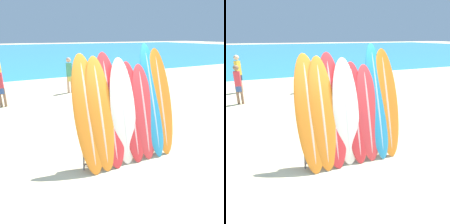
% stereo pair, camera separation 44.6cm
% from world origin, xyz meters
% --- Properties ---
extents(ground_plane, '(160.00, 160.00, 0.00)m').
position_xyz_m(ground_plane, '(0.00, 0.00, 0.00)').
color(ground_plane, beige).
extents(ocean_water, '(120.00, 60.00, 0.01)m').
position_xyz_m(ocean_water, '(0.00, 40.21, 0.00)').
color(ocean_water, teal).
rests_on(ocean_water, ground_plane).
extents(surfboard_rack, '(2.14, 0.04, 0.83)m').
position_xyz_m(surfboard_rack, '(0.33, 0.74, 0.45)').
color(surfboard_rack, slate).
rests_on(surfboard_rack, ground_plane).
extents(surfboard_slot_0, '(0.57, 0.80, 2.31)m').
position_xyz_m(surfboard_slot_0, '(-0.55, 0.82, 1.15)').
color(surfboard_slot_0, orange).
rests_on(surfboard_slot_0, ground_plane).
extents(surfboard_slot_1, '(0.55, 0.77, 2.26)m').
position_xyz_m(surfboard_slot_1, '(-0.30, 0.80, 1.13)').
color(surfboard_slot_1, orange).
rests_on(surfboard_slot_1, ground_plane).
extents(surfboard_slot_2, '(0.56, 0.81, 2.32)m').
position_xyz_m(surfboard_slot_2, '(-0.07, 0.83, 1.16)').
color(surfboard_slot_2, red).
rests_on(surfboard_slot_2, ground_plane).
extents(surfboard_slot_3, '(0.58, 0.62, 2.21)m').
position_xyz_m(surfboard_slot_3, '(0.21, 0.77, 1.11)').
color(surfboard_slot_3, silver).
rests_on(surfboard_slot_3, ground_plane).
extents(surfboard_slot_4, '(0.52, 0.73, 2.11)m').
position_xyz_m(surfboard_slot_4, '(0.44, 0.79, 1.06)').
color(surfboard_slot_4, red).
rests_on(surfboard_slot_4, ground_plane).
extents(surfboard_slot_5, '(0.54, 0.70, 2.05)m').
position_xyz_m(surfboard_slot_5, '(0.73, 0.77, 1.03)').
color(surfboard_slot_5, red).
rests_on(surfboard_slot_5, ground_plane).
extents(surfboard_slot_6, '(0.49, 0.92, 2.48)m').
position_xyz_m(surfboard_slot_6, '(0.99, 0.85, 1.24)').
color(surfboard_slot_6, teal).
rests_on(surfboard_slot_6, ground_plane).
extents(surfboard_slot_7, '(0.58, 0.83, 2.36)m').
position_xyz_m(surfboard_slot_7, '(1.23, 0.83, 1.18)').
color(surfboard_slot_7, orange).
rests_on(surfboard_slot_7, ground_plane).
extents(person_mid_beach, '(0.26, 0.21, 1.55)m').
position_xyz_m(person_mid_beach, '(-2.05, 6.15, 0.85)').
color(person_mid_beach, '#846047').
rests_on(person_mid_beach, ground_plane).
extents(person_far_left, '(0.28, 0.22, 1.66)m').
position_xyz_m(person_far_left, '(0.91, 7.15, 0.90)').
color(person_far_left, tan).
rests_on(person_far_left, ground_plane).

